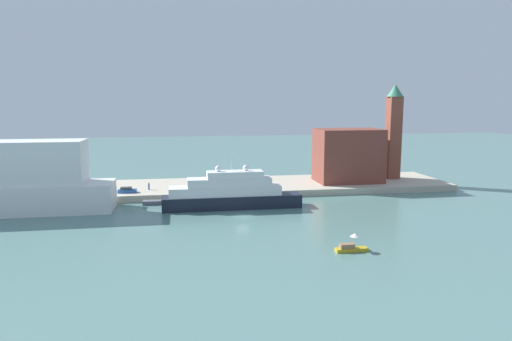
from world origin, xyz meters
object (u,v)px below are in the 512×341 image
object	(u,v)px
parked_car	(127,190)
mooring_bollard	(215,191)
harbor_building	(348,155)
bell_tower	(394,128)
person_figure	(149,186)
large_yacht	(230,193)
small_motorboat	(351,246)
work_barge	(157,202)

from	to	relation	value
parked_car	mooring_bollard	xyz separation A→B (m)	(19.40, -2.86, -0.17)
harbor_building	bell_tower	distance (m)	15.10
bell_tower	person_figure	bearing A→B (deg)	-174.75
large_yacht	person_figure	distance (m)	22.74
small_motorboat	work_barge	world-z (taller)	small_motorboat
large_yacht	bell_tower	xyz separation A→B (m)	(45.32, 20.59, 11.60)
harbor_building	bell_tower	bearing A→B (deg)	12.19
harbor_building	large_yacht	bearing A→B (deg)	-151.03
harbor_building	work_barge	bearing A→B (deg)	-166.03
large_yacht	person_figure	xyz separation A→B (m)	(-17.21, 14.85, -0.75)
large_yacht	mooring_bollard	distance (m)	9.71
bell_tower	mooring_bollard	distance (m)	50.70
harbor_building	person_figure	bearing A→B (deg)	-176.67
large_yacht	person_figure	bearing A→B (deg)	139.20
mooring_bollard	bell_tower	bearing A→B (deg)	13.28
harbor_building	mooring_bollard	xyz separation A→B (m)	(-34.43, -8.39, -6.30)
small_motorboat	parked_car	bearing A→B (deg)	130.44
large_yacht	bell_tower	world-z (taller)	bell_tower
large_yacht	bell_tower	bearing A→B (deg)	24.44
work_barge	mooring_bollard	size ratio (longest dim) A/B	7.91
work_barge	parked_car	size ratio (longest dim) A/B	1.42
small_motorboat	mooring_bollard	world-z (taller)	small_motorboat
large_yacht	small_motorboat	size ratio (longest dim) A/B	5.91
harbor_building	mooring_bollard	size ratio (longest dim) A/B	21.66
work_barge	parked_car	distance (m)	9.27
large_yacht	parked_car	world-z (taller)	large_yacht
large_yacht	harbor_building	bearing A→B (deg)	28.97
small_motorboat	harbor_building	world-z (taller)	harbor_building
work_barge	person_figure	world-z (taller)	person_figure
harbor_building	mooring_bollard	bearing A→B (deg)	-166.30
small_motorboat	bell_tower	world-z (taller)	bell_tower
bell_tower	mooring_bollard	xyz separation A→B (m)	(-47.75, -11.27, -12.79)
harbor_building	mooring_bollard	distance (m)	35.99
parked_car	harbor_building	bearing A→B (deg)	5.87
large_yacht	mooring_bollard	xyz separation A→B (m)	(-2.43, 9.32, -1.19)
person_figure	mooring_bollard	distance (m)	15.78
large_yacht	parked_car	size ratio (longest dim) A/B	6.91
work_barge	bell_tower	world-z (taller)	bell_tower
harbor_building	person_figure	xyz separation A→B (m)	(-49.20, -2.86, -5.86)
bell_tower	mooring_bollard	bearing A→B (deg)	-166.72
large_yacht	work_barge	world-z (taller)	large_yacht
large_yacht	small_motorboat	xyz separation A→B (m)	(14.42, -30.35, -2.27)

